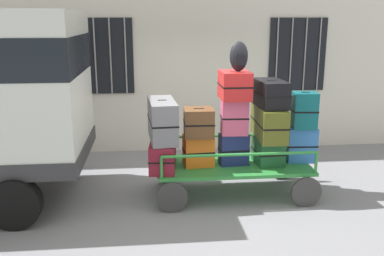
{
  "coord_description": "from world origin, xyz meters",
  "views": [
    {
      "loc": [
        -0.89,
        -6.4,
        2.74
      ],
      "look_at": [
        -0.26,
        -0.03,
        1.11
      ],
      "focal_mm": 40.39,
      "sensor_mm": 36.0,
      "label": 1
    }
  ],
  "objects_px": {
    "suitcase_center_middle": "(234,117)",
    "suitcase_center_top": "(235,85)",
    "luggage_cart": "(233,169)",
    "suitcase_midright_top": "(271,93)",
    "backpack": "(239,57)",
    "suitcase_right_bottom": "(301,145)",
    "suitcase_midright_middle": "(269,122)",
    "suitcase_left_middle": "(162,120)",
    "suitcase_left_bottom": "(163,154)",
    "suitcase_right_middle": "(304,110)",
    "suitcase_midleft_middle": "(199,122)",
    "suitcase_midleft_bottom": "(198,150)",
    "suitcase_center_bottom": "(234,149)",
    "suitcase_midright_bottom": "(268,151)"
  },
  "relations": [
    {
      "from": "luggage_cart",
      "to": "suitcase_right_bottom",
      "type": "height_order",
      "value": "suitcase_right_bottom"
    },
    {
      "from": "suitcase_midright_top",
      "to": "suitcase_right_middle",
      "type": "distance_m",
      "value": 0.62
    },
    {
      "from": "suitcase_center_top",
      "to": "suitcase_midright_top",
      "type": "relative_size",
      "value": 0.78
    },
    {
      "from": "suitcase_center_bottom",
      "to": "backpack",
      "type": "xyz_separation_m",
      "value": [
        0.04,
        -0.03,
        1.44
      ]
    },
    {
      "from": "luggage_cart",
      "to": "suitcase_midright_top",
      "type": "xyz_separation_m",
      "value": [
        0.55,
        -0.01,
        1.21
      ]
    },
    {
      "from": "suitcase_left_bottom",
      "to": "suitcase_center_top",
      "type": "height_order",
      "value": "suitcase_center_top"
    },
    {
      "from": "suitcase_right_middle",
      "to": "suitcase_center_top",
      "type": "bearing_deg",
      "value": 178.32
    },
    {
      "from": "suitcase_midleft_middle",
      "to": "suitcase_right_middle",
      "type": "distance_m",
      "value": 1.66
    },
    {
      "from": "suitcase_left_bottom",
      "to": "suitcase_center_top",
      "type": "relative_size",
      "value": 1.57
    },
    {
      "from": "suitcase_center_bottom",
      "to": "suitcase_left_middle",
      "type": "bearing_deg",
      "value": 179.57
    },
    {
      "from": "suitcase_center_top",
      "to": "suitcase_midright_top",
      "type": "xyz_separation_m",
      "value": [
        0.55,
        -0.03,
        -0.13
      ]
    },
    {
      "from": "suitcase_center_middle",
      "to": "suitcase_center_top",
      "type": "bearing_deg",
      "value": 90.0
    },
    {
      "from": "suitcase_midright_bottom",
      "to": "suitcase_right_bottom",
      "type": "xyz_separation_m",
      "value": [
        0.55,
        0.05,
        0.07
      ]
    },
    {
      "from": "suitcase_left_bottom",
      "to": "suitcase_midright_bottom",
      "type": "relative_size",
      "value": 1.72
    },
    {
      "from": "luggage_cart",
      "to": "suitcase_midright_bottom",
      "type": "distance_m",
      "value": 0.63
    },
    {
      "from": "suitcase_midleft_middle",
      "to": "suitcase_midright_middle",
      "type": "bearing_deg",
      "value": 0.75
    },
    {
      "from": "suitcase_center_middle",
      "to": "suitcase_midleft_middle",
      "type": "bearing_deg",
      "value": -178.96
    },
    {
      "from": "suitcase_midright_middle",
      "to": "backpack",
      "type": "height_order",
      "value": "backpack"
    },
    {
      "from": "suitcase_left_middle",
      "to": "suitcase_right_bottom",
      "type": "relative_size",
      "value": 1.74
    },
    {
      "from": "suitcase_left_middle",
      "to": "suitcase_midleft_bottom",
      "type": "xyz_separation_m",
      "value": [
        0.55,
        0.02,
        -0.5
      ]
    },
    {
      "from": "suitcase_left_middle",
      "to": "suitcase_right_bottom",
      "type": "distance_m",
      "value": 2.26
    },
    {
      "from": "suitcase_left_bottom",
      "to": "suitcase_midleft_middle",
      "type": "height_order",
      "value": "suitcase_midleft_middle"
    },
    {
      "from": "suitcase_center_top",
      "to": "suitcase_midright_middle",
      "type": "bearing_deg",
      "value": -2.73
    },
    {
      "from": "suitcase_midright_middle",
      "to": "suitcase_right_bottom",
      "type": "distance_m",
      "value": 0.67
    },
    {
      "from": "suitcase_midright_middle",
      "to": "backpack",
      "type": "xyz_separation_m",
      "value": [
        -0.51,
        -0.04,
        1.02
      ]
    },
    {
      "from": "suitcase_midright_bottom",
      "to": "suitcase_midright_middle",
      "type": "distance_m",
      "value": 0.46
    },
    {
      "from": "suitcase_midright_top",
      "to": "suitcase_left_bottom",
      "type": "bearing_deg",
      "value": -179.19
    },
    {
      "from": "suitcase_left_middle",
      "to": "suitcase_midright_top",
      "type": "height_order",
      "value": "suitcase_midright_top"
    },
    {
      "from": "suitcase_midright_middle",
      "to": "suitcase_left_middle",
      "type": "bearing_deg",
      "value": -179.98
    },
    {
      "from": "suitcase_right_middle",
      "to": "backpack",
      "type": "bearing_deg",
      "value": -177.98
    },
    {
      "from": "luggage_cart",
      "to": "backpack",
      "type": "height_order",
      "value": "backpack"
    },
    {
      "from": "suitcase_midleft_middle",
      "to": "suitcase_midright_bottom",
      "type": "bearing_deg",
      "value": -0.12
    },
    {
      "from": "suitcase_center_middle",
      "to": "suitcase_midright_top",
      "type": "height_order",
      "value": "suitcase_midright_top"
    },
    {
      "from": "suitcase_left_bottom",
      "to": "suitcase_center_top",
      "type": "xyz_separation_m",
      "value": [
        1.1,
        0.06,
        1.04
      ]
    },
    {
      "from": "suitcase_midleft_middle",
      "to": "suitcase_center_top",
      "type": "distance_m",
      "value": 0.79
    },
    {
      "from": "suitcase_center_top",
      "to": "suitcase_midright_top",
      "type": "bearing_deg",
      "value": -3.44
    },
    {
      "from": "suitcase_midleft_middle",
      "to": "backpack",
      "type": "bearing_deg",
      "value": -2.83
    },
    {
      "from": "suitcase_left_middle",
      "to": "suitcase_midleft_bottom",
      "type": "relative_size",
      "value": 1.99
    },
    {
      "from": "suitcase_midright_top",
      "to": "suitcase_right_middle",
      "type": "bearing_deg",
      "value": 0.09
    },
    {
      "from": "suitcase_midleft_middle",
      "to": "suitcase_midright_middle",
      "type": "height_order",
      "value": "suitcase_midright_middle"
    },
    {
      "from": "suitcase_left_middle",
      "to": "suitcase_left_bottom",
      "type": "bearing_deg",
      "value": -90.0
    },
    {
      "from": "suitcase_midleft_bottom",
      "to": "suitcase_midleft_middle",
      "type": "distance_m",
      "value": 0.46
    },
    {
      "from": "suitcase_midright_bottom",
      "to": "suitcase_left_middle",
      "type": "bearing_deg",
      "value": 179.44
    },
    {
      "from": "suitcase_midright_top",
      "to": "backpack",
      "type": "relative_size",
      "value": 1.73
    },
    {
      "from": "suitcase_right_bottom",
      "to": "suitcase_midright_middle",
      "type": "bearing_deg",
      "value": -176.67
    },
    {
      "from": "suitcase_center_middle",
      "to": "suitcase_left_bottom",
      "type": "bearing_deg",
      "value": -178.67
    },
    {
      "from": "suitcase_center_bottom",
      "to": "suitcase_midright_top",
      "type": "distance_m",
      "value": 1.03
    },
    {
      "from": "suitcase_midright_top",
      "to": "suitcase_right_bottom",
      "type": "xyz_separation_m",
      "value": [
        0.55,
        0.04,
        -0.84
      ]
    },
    {
      "from": "suitcase_midleft_middle",
      "to": "suitcase_right_middle",
      "type": "height_order",
      "value": "suitcase_right_middle"
    },
    {
      "from": "suitcase_right_bottom",
      "to": "backpack",
      "type": "distance_m",
      "value": 1.77
    }
  ]
}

